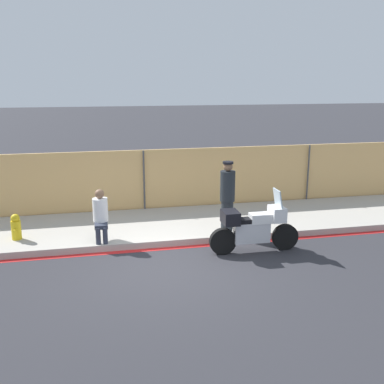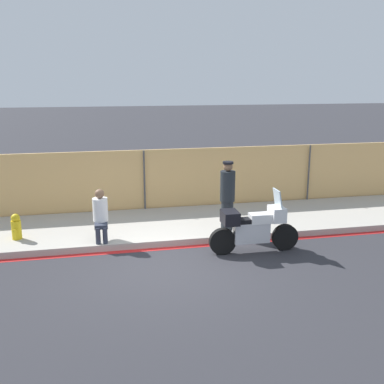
{
  "view_description": "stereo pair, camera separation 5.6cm",
  "coord_description": "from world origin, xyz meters",
  "px_view_note": "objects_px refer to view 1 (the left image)",
  "views": [
    {
      "loc": [
        -1.36,
        -8.97,
        3.99
      ],
      "look_at": [
        0.98,
        1.83,
        1.19
      ],
      "focal_mm": 42.0,
      "sensor_mm": 36.0,
      "label": 1
    },
    {
      "loc": [
        -1.3,
        -8.99,
        3.99
      ],
      "look_at": [
        0.98,
        1.83,
        1.19
      ],
      "focal_mm": 42.0,
      "sensor_mm": 36.0,
      "label": 2
    }
  ],
  "objects_px": {
    "officer_standing": "(227,195)",
    "fire_hydrant": "(16,227)",
    "person_seated_on_curb": "(100,212)",
    "motorcycle": "(254,227)"
  },
  "relations": [
    {
      "from": "officer_standing",
      "to": "fire_hydrant",
      "type": "xyz_separation_m",
      "value": [
        -5.24,
        0.36,
        -0.61
      ]
    },
    {
      "from": "motorcycle",
      "to": "officer_standing",
      "type": "height_order",
      "value": "officer_standing"
    },
    {
      "from": "officer_standing",
      "to": "fire_hydrant",
      "type": "bearing_deg",
      "value": 176.06
    },
    {
      "from": "person_seated_on_curb",
      "to": "motorcycle",
      "type": "bearing_deg",
      "value": -18.77
    },
    {
      "from": "officer_standing",
      "to": "person_seated_on_curb",
      "type": "xyz_separation_m",
      "value": [
        -3.21,
        -0.06,
        -0.24
      ]
    },
    {
      "from": "motorcycle",
      "to": "officer_standing",
      "type": "relative_size",
      "value": 1.21
    },
    {
      "from": "officer_standing",
      "to": "person_seated_on_curb",
      "type": "distance_m",
      "value": 3.22
    },
    {
      "from": "officer_standing",
      "to": "person_seated_on_curb",
      "type": "bearing_deg",
      "value": -178.95
    },
    {
      "from": "fire_hydrant",
      "to": "motorcycle",
      "type": "bearing_deg",
      "value": -16.22
    },
    {
      "from": "officer_standing",
      "to": "person_seated_on_curb",
      "type": "relative_size",
      "value": 1.44
    }
  ]
}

